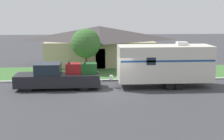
% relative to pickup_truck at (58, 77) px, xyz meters
% --- Properties ---
extents(ground_plane, '(120.00, 120.00, 0.00)m').
position_rel_pickup_truck_xyz_m(ground_plane, '(4.32, -1.35, -0.92)').
color(ground_plane, '#38383D').
extents(curb_strip, '(80.00, 0.30, 0.14)m').
position_rel_pickup_truck_xyz_m(curb_strip, '(4.32, 2.40, -0.85)').
color(curb_strip, '#ADADA8').
rests_on(curb_strip, ground_plane).
extents(lawn_strip, '(80.00, 7.00, 0.03)m').
position_rel_pickup_truck_xyz_m(lawn_strip, '(4.32, 6.05, -0.90)').
color(lawn_strip, '#3D6B33').
rests_on(lawn_strip, ground_plane).
extents(house_across_street, '(12.65, 7.51, 4.26)m').
position_rel_pickup_truck_xyz_m(house_across_street, '(3.54, 11.68, 1.29)').
color(house_across_street, tan).
rests_on(house_across_street, ground_plane).
extents(pickup_truck, '(6.49, 2.09, 2.08)m').
position_rel_pickup_truck_xyz_m(pickup_truck, '(0.00, 0.00, 0.00)').
color(pickup_truck, black).
rests_on(pickup_truck, ground_plane).
extents(travel_trailer, '(8.49, 2.44, 3.55)m').
position_rel_pickup_truck_xyz_m(travel_trailer, '(8.26, -0.00, 0.97)').
color(travel_trailer, black).
rests_on(travel_trailer, ground_plane).
extents(mailbox, '(0.48, 0.20, 1.24)m').
position_rel_pickup_truck_xyz_m(mailbox, '(12.24, 3.49, 0.04)').
color(mailbox, brown).
rests_on(mailbox, ground_plane).
extents(tree_in_yard, '(2.83, 2.83, 4.28)m').
position_rel_pickup_truck_xyz_m(tree_in_yard, '(2.08, 6.35, 1.94)').
color(tree_in_yard, brown).
rests_on(tree_in_yard, ground_plane).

